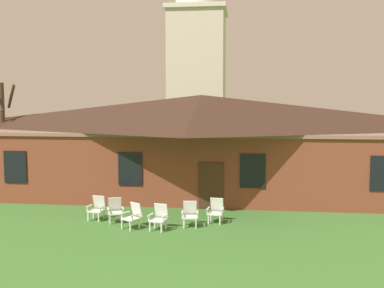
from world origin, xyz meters
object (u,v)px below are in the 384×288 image
(lawn_chair_by_porch, at_px, (97,207))
(lawn_chair_middle, at_px, (159,216))
(lawn_chair_far_side, at_px, (216,210))
(lawn_chair_left_end, at_px, (133,215))
(lawn_chair_right_end, at_px, (190,213))
(lawn_chair_near_door, at_px, (115,210))

(lawn_chair_by_porch, relative_size, lawn_chair_middle, 1.00)
(lawn_chair_by_porch, distance_m, lawn_chair_far_side, 4.83)
(lawn_chair_by_porch, bearing_deg, lawn_chair_left_end, -30.66)
(lawn_chair_left_end, xyz_separation_m, lawn_chair_right_end, (2.11, 0.53, 0.00))
(lawn_chair_middle, bearing_deg, lawn_chair_near_door, 156.58)
(lawn_chair_right_end, bearing_deg, lawn_chair_far_side, 34.12)
(lawn_chair_near_door, xyz_separation_m, lawn_chair_right_end, (3.04, -0.25, 0.00))
(lawn_chair_by_porch, xyz_separation_m, lawn_chair_right_end, (3.86, -0.51, 0.00))
(lawn_chair_near_door, distance_m, lawn_chair_right_end, 3.05)
(lawn_chair_by_porch, height_order, lawn_chair_far_side, same)
(lawn_chair_by_porch, relative_size, lawn_chair_left_end, 1.00)
(lawn_chair_by_porch, bearing_deg, lawn_chair_near_door, -17.46)
(lawn_chair_near_door, bearing_deg, lawn_chair_middle, -23.42)
(lawn_chair_left_end, relative_size, lawn_chair_middle, 1.00)
(lawn_chair_left_end, bearing_deg, lawn_chair_near_door, 139.96)
(lawn_chair_near_door, relative_size, lawn_chair_left_end, 1.00)
(lawn_chair_by_porch, bearing_deg, lawn_chair_far_side, 1.70)
(lawn_chair_near_door, height_order, lawn_chair_left_end, same)
(lawn_chair_near_door, xyz_separation_m, lawn_chair_left_end, (0.93, -0.78, 0.00))
(lawn_chair_middle, distance_m, lawn_chair_right_end, 1.24)
(lawn_chair_by_porch, relative_size, lawn_chair_right_end, 1.00)
(lawn_chair_near_door, xyz_separation_m, lawn_chair_far_side, (4.00, 0.40, 0.00))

